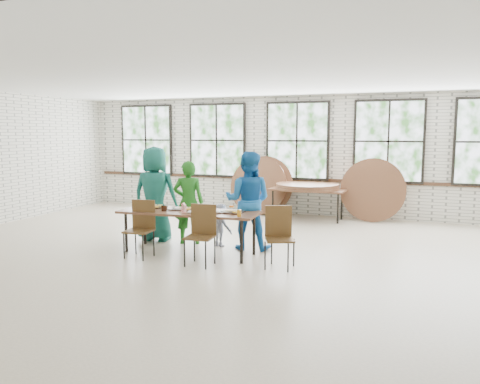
{
  "coord_description": "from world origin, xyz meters",
  "views": [
    {
      "loc": [
        2.88,
        -7.13,
        2.07
      ],
      "look_at": [
        0.0,
        0.4,
        1.05
      ],
      "focal_mm": 35.0,
      "sensor_mm": 36.0,
      "label": 1
    }
  ],
  "objects_px": {
    "dining_table": "(189,214)",
    "storage_table": "(307,191)",
    "chair_near_left": "(141,224)",
    "chair_near_right": "(202,229)"
  },
  "relations": [
    {
      "from": "chair_near_left",
      "to": "storage_table",
      "type": "xyz_separation_m",
      "value": [
        1.85,
        4.34,
        0.13
      ]
    },
    {
      "from": "chair_near_left",
      "to": "chair_near_right",
      "type": "distance_m",
      "value": 1.16
    },
    {
      "from": "chair_near_right",
      "to": "storage_table",
      "type": "bearing_deg",
      "value": 75.98
    },
    {
      "from": "dining_table",
      "to": "storage_table",
      "type": "distance_m",
      "value": 4.05
    },
    {
      "from": "chair_near_right",
      "to": "storage_table",
      "type": "relative_size",
      "value": 0.52
    },
    {
      "from": "dining_table",
      "to": "chair_near_left",
      "type": "height_order",
      "value": "chair_near_left"
    },
    {
      "from": "chair_near_left",
      "to": "chair_near_right",
      "type": "xyz_separation_m",
      "value": [
        1.16,
        -0.07,
        0.0
      ]
    },
    {
      "from": "dining_table",
      "to": "chair_near_left",
      "type": "bearing_deg",
      "value": -149.05
    },
    {
      "from": "dining_table",
      "to": "storage_table",
      "type": "height_order",
      "value": "same"
    },
    {
      "from": "dining_table",
      "to": "storage_table",
      "type": "xyz_separation_m",
      "value": [
        1.19,
        3.88,
        -0.0
      ]
    }
  ]
}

